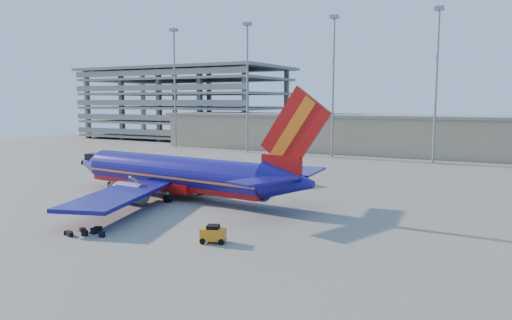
% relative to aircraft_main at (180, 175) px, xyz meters
% --- Properties ---
extents(ground, '(220.00, 220.00, 0.00)m').
position_rel_aircraft_main_xyz_m(ground, '(6.42, 4.33, -2.79)').
color(ground, slate).
rests_on(ground, ground).
extents(terminal_building, '(122.00, 16.00, 8.50)m').
position_rel_aircraft_main_xyz_m(terminal_building, '(16.42, 62.33, 1.53)').
color(terminal_building, '#88745E').
rests_on(terminal_building, ground).
extents(parking_garage, '(62.00, 32.00, 21.40)m').
position_rel_aircraft_main_xyz_m(parking_garage, '(-55.58, 78.38, 8.94)').
color(parking_garage, slate).
rests_on(parking_garage, ground).
extents(light_mast_row, '(101.60, 1.60, 28.65)m').
position_rel_aircraft_main_xyz_m(light_mast_row, '(11.42, 50.33, 14.77)').
color(light_mast_row, gray).
rests_on(light_mast_row, ground).
extents(aircraft_main, '(38.47, 36.82, 13.05)m').
position_rel_aircraft_main_xyz_m(aircraft_main, '(0.00, 0.00, 0.00)').
color(aircraft_main, navy).
rests_on(aircraft_main, ground).
extents(baggage_tug, '(2.36, 1.89, 1.48)m').
position_rel_aircraft_main_xyz_m(baggage_tug, '(13.83, -14.26, -2.02)').
color(baggage_tug, orange).
rests_on(baggage_tug, ground).
extents(luggage_pile, '(3.67, 2.77, 0.52)m').
position_rel_aircraft_main_xyz_m(luggage_pile, '(2.64, -17.32, -2.56)').
color(luggage_pile, black).
rests_on(luggage_pile, ground).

